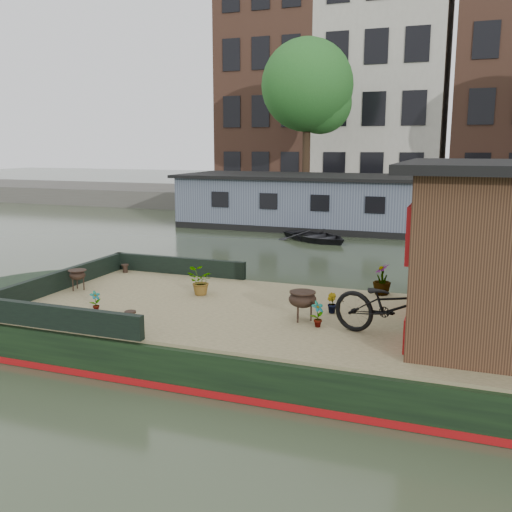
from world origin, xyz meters
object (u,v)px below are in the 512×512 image
(potted_plant_a, at_px, (318,314))
(dinghy, at_px, (316,233))
(bicycle, at_px, (393,307))
(brazier_front, at_px, (302,306))
(brazier_rear, at_px, (78,280))

(potted_plant_a, relative_size, dinghy, 0.14)
(bicycle, bearing_deg, potted_plant_a, 98.17)
(bicycle, bearing_deg, dinghy, 35.73)
(potted_plant_a, bearing_deg, dinghy, 104.51)
(bicycle, distance_m, brazier_front, 1.47)
(brazier_front, distance_m, dinghy, 11.36)
(potted_plant_a, distance_m, brazier_rear, 4.74)
(bicycle, xyz_separation_m, dinghy, (-4.01, 11.42, -0.83))
(potted_plant_a, distance_m, dinghy, 11.65)
(potted_plant_a, height_order, brazier_rear, potted_plant_a)
(brazier_rear, height_order, dinghy, brazier_rear)
(dinghy, bearing_deg, bicycle, -127.39)
(brazier_front, bearing_deg, potted_plant_a, -37.75)
(potted_plant_a, xyz_separation_m, dinghy, (-2.92, 11.26, -0.56))
(brazier_front, bearing_deg, dinghy, 103.34)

